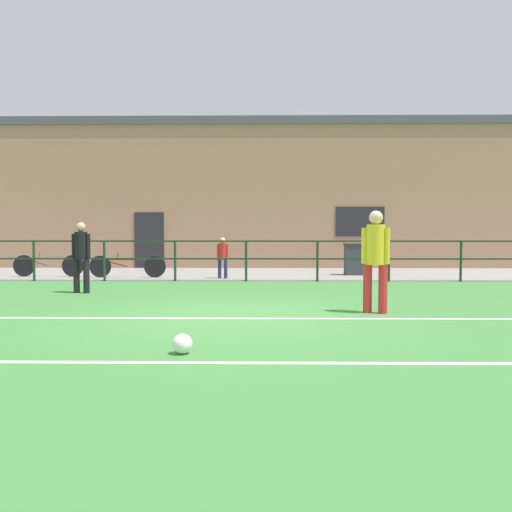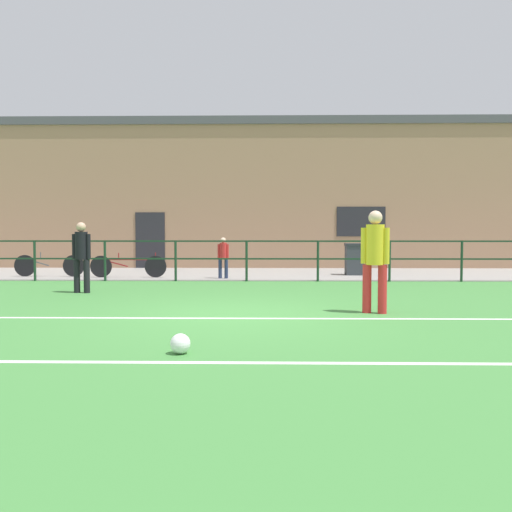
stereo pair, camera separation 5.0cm
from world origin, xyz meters
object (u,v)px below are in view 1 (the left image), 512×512
Objects in this scene: spectator_child at (223,255)px; bicycle_parked_0 at (48,265)px; soccer_ball_match at (182,344)px; trash_bin_0 at (354,259)px; player_striker at (376,255)px; bicycle_parked_1 at (127,266)px; player_goalkeeper at (81,253)px.

spectator_child is 5.41m from bicycle_parked_0.
trash_bin_0 is (3.79, 10.81, 0.41)m from soccer_ball_match.
player_striker is 11.00m from bicycle_parked_0.
bicycle_parked_1 is (-3.15, 9.78, 0.24)m from soccer_ball_match.
trash_bin_0 is at bearing 70.69° from soccer_ball_match.
soccer_ball_match is at bearing 125.71° from player_goalkeeper.
player_striker is at bearing -39.16° from bicycle_parked_0.
player_goalkeeper is at bearing -6.67° from player_striker.
soccer_ball_match is (-2.87, -3.11, -0.89)m from player_striker.
bicycle_parked_1 reaches higher than soccer_ball_match.
bicycle_parked_1 is 2.29× the size of trash_bin_0.
trash_bin_0 is (7.02, 4.82, -0.39)m from player_goalkeeper.
player_striker is 0.77× the size of bicycle_parked_1.
soccer_ball_match is 0.24× the size of trash_bin_0.
soccer_ball_match is 10.28m from bicycle_parked_1.
spectator_child is 1.20× the size of trash_bin_0.
soccer_ball_match is at bearing 91.38° from spectator_child.
bicycle_parked_1 is at bearing -5.78° from spectator_child.
spectator_child is at bearing -45.24° from player_striker.
bicycle_parked_0 is at bearing -51.85° from player_goalkeeper.
player_goalkeeper is at bearing -91.21° from bicycle_parked_1.
trash_bin_0 is (0.91, 7.70, -0.48)m from player_striker.
player_goalkeeper is 6.85m from soccer_ball_match.
soccer_ball_match is at bearing -72.17° from bicycle_parked_1.
player_goalkeeper is 4.75m from bicycle_parked_0.
bicycle_parked_0 is at bearing 174.12° from bicycle_parked_1.
bicycle_parked_1 is at bearing -171.58° from trash_bin_0.
bicycle_parked_0 is at bearing 119.32° from soccer_ball_match.
player_goalkeeper reaches higher than soccer_ball_match.
bicycle_parked_0 is at bearing -20.55° from player_striker.
spectator_child is at bearing -5.55° from bicycle_parked_1.
spectator_child reaches higher than trash_bin_0.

